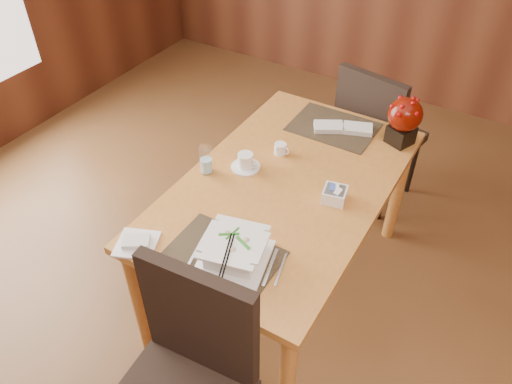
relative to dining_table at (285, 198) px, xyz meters
The scene contains 14 objects.
ground 0.89m from the dining_table, 90.00° to the right, with size 6.00×6.00×0.00m, color brown.
dining_table is the anchor object (origin of this frame).
placemat_near 0.56m from the dining_table, 90.00° to the right, with size 0.45×0.33×0.01m, color black.
placemat_far 0.56m from the dining_table, 90.00° to the left, with size 0.45×0.33×0.01m, color black.
soup_setting 0.55m from the dining_table, 84.63° to the right, with size 0.32×0.32×0.11m.
coffee_cup 0.26m from the dining_table, behind, with size 0.14×0.14×0.08m.
water_glass 0.43m from the dining_table, 161.53° to the right, with size 0.06×0.06×0.14m, color white.
creamer_jug 0.27m from the dining_table, 125.42° to the left, with size 0.08×0.08×0.06m, color white, non-canonical shape.
sugar_caddy 0.28m from the dining_table, ahead, with size 0.10×0.10×0.06m, color white.
berry_decor 0.73m from the dining_table, 59.26° to the left, with size 0.18×0.18×0.26m.
napkins_far 0.57m from the dining_table, 83.04° to the left, with size 0.31×0.11×0.03m, color white, non-canonical shape.
bread_plate 0.76m from the dining_table, 116.97° to the right, with size 0.16×0.16×0.01m, color white.
near_chair 0.98m from the dining_table, 83.47° to the right, with size 0.51×0.51×1.02m.
far_chair 0.95m from the dining_table, 82.41° to the left, with size 0.53×0.53×0.97m.
Camera 1 is at (0.80, -1.04, 2.26)m, focal length 35.00 mm.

